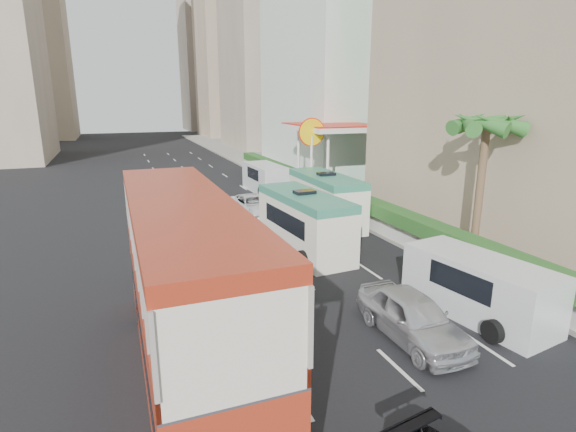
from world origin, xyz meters
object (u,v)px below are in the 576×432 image
van_asset (253,215)px  minibus_far (326,199)px  double_decker_bus (186,290)px  panel_van_near (478,287)px  car_silver_lane_a (278,294)px  car_silver_lane_b (411,338)px  minibus_near (304,223)px  shell_station (333,157)px  panel_van_far (266,178)px  palm_tree (479,193)px

van_asset → minibus_far: 5.34m
double_decker_bus → panel_van_near: 10.26m
minibus_far → panel_van_near: minibus_far is taller
car_silver_lane_a → car_silver_lane_b: (2.86, -4.73, 0.00)m
minibus_near → shell_station: size_ratio=0.84×
car_silver_lane_a → panel_van_far: (6.01, 19.66, 1.13)m
panel_van_far → minibus_far: bearing=-90.6°
panel_van_near → car_silver_lane_a: bearing=136.6°
car_silver_lane_b → car_silver_lane_a: bearing=120.9°
panel_van_near → double_decker_bus: bearing=170.5°
minibus_near → panel_van_far: (2.97, 15.12, -0.36)m
minibus_near → panel_van_near: (3.01, -8.70, -0.43)m
double_decker_bus → shell_station: (16.00, 23.00, 0.22)m
car_silver_lane_b → panel_van_far: (3.15, 24.39, 1.13)m
car_silver_lane_b → van_asset: car_silver_lane_b is taller
minibus_near → double_decker_bus: bearing=-133.8°
van_asset → palm_tree: size_ratio=0.74×
double_decker_bus → car_silver_lane_a: size_ratio=2.78×
car_silver_lane_b → minibus_near: 9.39m
car_silver_lane_b → panel_van_near: size_ratio=0.86×
van_asset → minibus_far: bearing=-48.6°
car_silver_lane_a → minibus_near: minibus_near is taller
car_silver_lane_a → palm_tree: bearing=5.8°
double_decker_bus → minibus_far: bearing=51.1°
minibus_near → panel_van_far: bearing=74.9°
palm_tree → panel_van_near: bearing=-131.5°
car_silver_lane_b → panel_van_near: 3.41m
panel_van_near → palm_tree: (3.64, 4.12, 2.32)m
minibus_far → panel_van_near: bearing=-90.6°
car_silver_lane_a → minibus_far: minibus_far is taller
car_silver_lane_a → car_silver_lane_b: car_silver_lane_b is taller
van_asset → panel_van_near: 17.10m
car_silver_lane_b → minibus_near: size_ratio=0.68×
car_silver_lane_b → panel_van_near: panel_van_near is taller
panel_van_far → shell_station: shell_station is taller
minibus_near → panel_van_near: size_ratio=1.26×
car_silver_lane_b → shell_station: (9.03, 23.69, 2.75)m
minibus_near → palm_tree: 8.30m
double_decker_bus → car_silver_lane_a: bearing=44.6°
double_decker_bus → car_silver_lane_a: double_decker_bus is taller
panel_van_far → double_decker_bus: bearing=-115.5°
car_silver_lane_a → palm_tree: palm_tree is taller
van_asset → palm_tree: 14.79m
minibus_far → palm_tree: bearing=-68.9°
van_asset → palm_tree: palm_tree is taller
van_asset → palm_tree: bearing=-64.4°
shell_station → car_silver_lane_a: bearing=-122.1°
car_silver_lane_b → double_decker_bus: bearing=174.1°
van_asset → minibus_far: (3.59, -3.65, 1.51)m
van_asset → double_decker_bus: bearing=-115.6°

